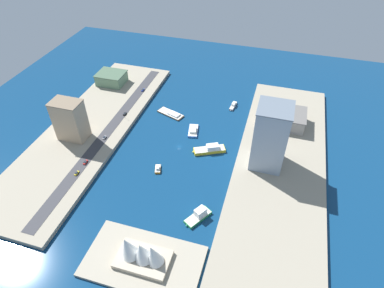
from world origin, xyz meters
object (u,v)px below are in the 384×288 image
Objects in this scene: tower_tall_glass at (270,137)px; hatchback_blue at (143,90)px; water_taxi_orange at (158,169)px; carpark_squat_concrete at (283,117)px; catamaran_blue at (193,131)px; ferry_yellow_fast at (210,149)px; yacht_sleek_gray at (233,106)px; apartment_midrise_tan at (70,120)px; suv_black at (125,114)px; terminal_long_green at (111,78)px; taxi_yellow_cab at (77,173)px; opera_landmark at (141,253)px; traffic_light_waterfront at (125,114)px; barge_flat_brown at (171,114)px; sedan_silver at (104,137)px; pickup_red at (85,162)px; ferry_green_doubledeck at (199,215)px.

hatchback_blue is (137.60, -73.13, -25.76)m from tower_tall_glass.
carpark_squat_concrete is at bearing -135.92° from water_taxi_orange.
catamaran_blue is at bearing -20.61° from tower_tall_glass.
catamaran_blue is at bearing -103.62° from water_taxi_orange.
water_taxi_orange is 0.39× the size of ferry_yellow_fast.
yacht_sleek_gray is 0.47× the size of apartment_midrise_tan.
ferry_yellow_fast is at bearing -5.04° from tower_tall_glass.
tower_tall_glass is at bearing 118.35° from yacht_sleek_gray.
tower_tall_glass is 142.29m from suv_black.
terminal_long_green is at bearing -6.53° from carpark_squat_concrete.
suv_black is (96.21, 47.66, 2.99)m from yacht_sleek_gray.
terminal_long_green is 6.02× the size of taxi_yellow_cab.
hatchback_blue is at bearing -61.26° from water_taxi_orange.
opera_landmark is (-19.32, 77.45, 8.36)m from water_taxi_orange.
traffic_light_waterfront is (66.39, 2.42, 6.46)m from catamaran_blue.
suv_black is at bearing 22.75° from barge_flat_brown.
sedan_silver is at bearing 8.51° from ferry_yellow_fast.
ferry_yellow_fast reaches higher than hatchback_blue.
taxi_yellow_cab is (0.15, 12.71, -0.04)m from pickup_red.
tower_tall_glass is at bearing -120.06° from ferry_green_doubledeck.
tower_tall_glass is at bearing -174.84° from apartment_midrise_tan.
water_taxi_orange is at bearing 76.38° from catamaran_blue.
ferry_green_doubledeck is 0.58× the size of apartment_midrise_tan.
apartment_midrise_tan reaches higher than ferry_green_doubledeck.
apartment_midrise_tan is 0.68× the size of tower_tall_glass.
yacht_sleek_gray is at bearing 178.80° from terminal_long_green.
terminal_long_green is (80.02, -33.32, 8.41)m from barge_flat_brown.
taxi_yellow_cab is (91.74, 58.79, 2.16)m from ferry_yellow_fast.
suv_black is 0.15× the size of opera_landmark.
ferry_yellow_fast is 0.96× the size of terminal_long_green.
taxi_yellow_cab is at bearing 23.84° from water_taxi_orange.
apartment_midrise_tan is at bearing -41.80° from opera_landmark.
ferry_green_doubledeck is 115.29m from sedan_silver.
apartment_midrise_tan is at bearing 72.79° from hatchback_blue.
ferry_yellow_fast is 30.16m from catamaran_blue.
ferry_green_doubledeck is at bearing 174.26° from taxi_yellow_cab.
ferry_yellow_fast is 0.52× the size of tower_tall_glass.
yacht_sleek_gray is at bearing -111.10° from water_taxi_orange.
carpark_squat_concrete is at bearing -142.65° from taxi_yellow_cab.
terminal_long_green is 69.32m from traffic_light_waterfront.
taxi_yellow_cab is (-37.46, 133.23, -5.05)m from terminal_long_green.
tower_tall_glass is at bearing 154.79° from barge_flat_brown.
barge_flat_brown is at bearing -25.21° from tower_tall_glass.
catamaran_blue is 4.22× the size of taxi_yellow_cab.
terminal_long_green reaches higher than ferry_yellow_fast.
carpark_squat_concrete is 9.13× the size of sedan_silver.
terminal_long_green reaches higher than suv_black.
yacht_sleek_gray is at bearing -61.65° from tower_tall_glass.
catamaran_blue is 83.12m from carpark_squat_concrete.
yacht_sleek_gray is at bearing -126.87° from taxi_yellow_cab.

